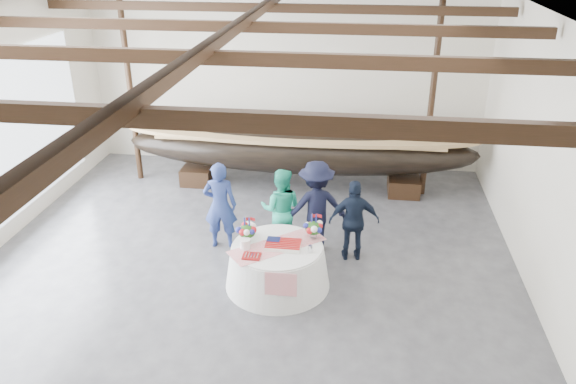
# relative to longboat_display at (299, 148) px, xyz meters

# --- Properties ---
(floor) EXTENTS (10.00, 12.00, 0.01)m
(floor) POSITION_rel_longboat_display_xyz_m (-0.55, -4.49, -1.00)
(floor) COLOR #3D3D42
(floor) RESTS_ON ground
(wall_back) EXTENTS (10.00, 0.02, 4.50)m
(wall_back) POSITION_rel_longboat_display_xyz_m (-0.55, 1.51, 1.25)
(wall_back) COLOR silver
(wall_back) RESTS_ON ground
(wall_right) EXTENTS (0.02, 12.00, 4.50)m
(wall_right) POSITION_rel_longboat_display_xyz_m (4.45, -4.49, 1.25)
(wall_right) COLOR silver
(wall_right) RESTS_ON ground
(ceiling) EXTENTS (10.00, 12.00, 0.01)m
(ceiling) POSITION_rel_longboat_display_xyz_m (-0.55, -4.49, 3.50)
(ceiling) COLOR white
(ceiling) RESTS_ON wall_back
(pavilion_structure) EXTENTS (9.80, 11.76, 4.50)m
(pavilion_structure) POSITION_rel_longboat_display_xyz_m (-0.55, -3.71, 3.00)
(pavilion_structure) COLOR black
(pavilion_structure) RESTS_ON ground
(longboat_display) EXTENTS (8.38, 1.68, 1.57)m
(longboat_display) POSITION_rel_longboat_display_xyz_m (0.00, 0.00, 0.00)
(longboat_display) COLOR black
(longboat_display) RESTS_ON ground
(banquet_table) EXTENTS (1.84, 1.84, 0.79)m
(banquet_table) POSITION_rel_longboat_display_xyz_m (0.10, -4.21, -0.61)
(banquet_table) COLOR silver
(banquet_table) RESTS_ON ground
(tabletop_items) EXTENTS (1.66, 1.50, 0.40)m
(tabletop_items) POSITION_rel_longboat_display_xyz_m (0.07, -4.08, -0.06)
(tabletop_items) COLOR red
(tabletop_items) RESTS_ON banquet_table
(guest_woman_blue) EXTENTS (0.69, 0.49, 1.78)m
(guest_woman_blue) POSITION_rel_longboat_display_xyz_m (-1.19, -3.01, -0.12)
(guest_woman_blue) COLOR navy
(guest_woman_blue) RESTS_ON ground
(guest_woman_teal) EXTENTS (0.81, 0.63, 1.66)m
(guest_woman_teal) POSITION_rel_longboat_display_xyz_m (-0.02, -2.90, -0.17)
(guest_woman_teal) COLOR #22AF8B
(guest_woman_teal) RESTS_ON ground
(guest_man_left) EXTENTS (1.34, 0.99, 1.85)m
(guest_man_left) POSITION_rel_longboat_display_xyz_m (0.66, -2.91, -0.08)
(guest_man_left) COLOR black
(guest_man_left) RESTS_ON ground
(guest_man_right) EXTENTS (0.98, 0.50, 1.61)m
(guest_man_right) POSITION_rel_longboat_display_xyz_m (1.39, -3.15, -0.20)
(guest_man_right) COLOR black
(guest_man_right) RESTS_ON ground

